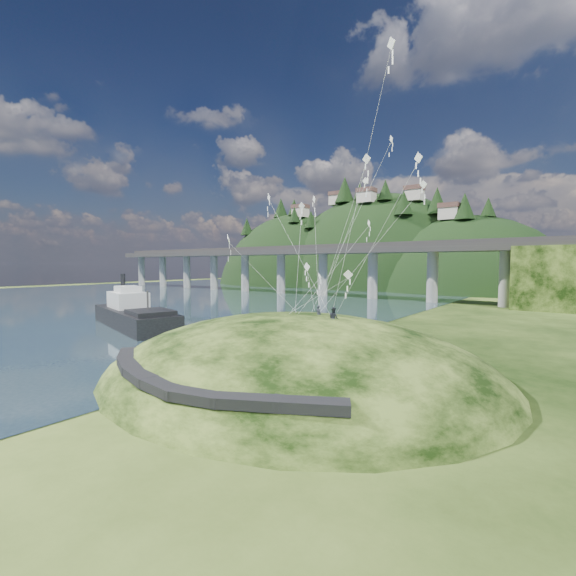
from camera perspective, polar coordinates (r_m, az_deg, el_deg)
The scene contains 10 objects.
ground at distance 38.05m, azimuth -10.51°, elevation -10.81°, with size 320.00×320.00×0.00m, color black.
water at distance 113.82m, azimuth -23.81°, elevation -1.43°, with size 240.00×240.00×0.00m, color #2E4755.
grass_hill at distance 34.75m, azimuth 1.29°, elevation -14.74°, with size 36.00×32.00×13.00m.
footpath at distance 25.96m, azimuth -15.56°, elevation -12.99°, with size 22.29×5.84×0.83m.
bridge at distance 108.98m, azimuth 7.70°, elevation 3.74°, with size 160.00×11.00×15.00m.
far_ridge at distance 163.97m, azimuth 11.45°, elevation -2.34°, with size 153.00×70.00×94.50m.
work_barge at distance 61.92m, azimuth -21.91°, elevation -3.57°, with size 23.19×11.50×7.83m.
wooden_dock at distance 48.54m, azimuth -9.02°, elevation -7.09°, with size 14.29×6.65×1.02m.
kite_flyers at distance 32.80m, azimuth 6.26°, elevation -2.75°, with size 3.09×1.82×1.89m.
kite_swarm at distance 36.53m, azimuth 6.76°, elevation 12.55°, with size 18.46×14.17×18.41m.
Camera 1 is at (27.37, -24.69, 9.46)m, focal length 24.00 mm.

